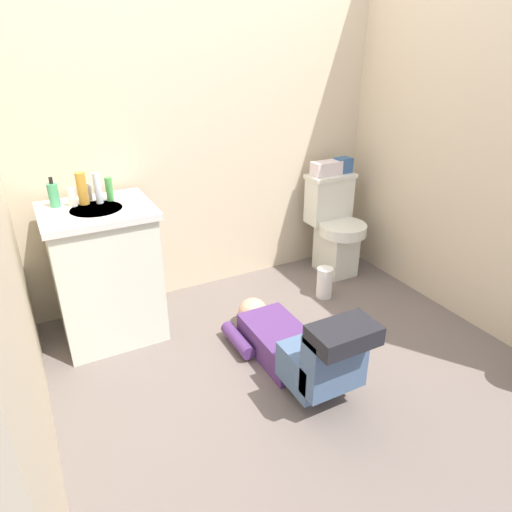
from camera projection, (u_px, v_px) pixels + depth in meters
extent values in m
cube|color=#695D57|center=(290.00, 365.00, 2.60)|extent=(2.98, 3.16, 0.04)
cube|color=beige|center=(205.00, 116.00, 2.97)|extent=(2.64, 0.08, 2.40)
cube|color=beige|center=(487.00, 127.00, 2.61)|extent=(0.08, 2.16, 2.40)
cube|color=silver|center=(336.00, 249.00, 3.51)|extent=(0.22, 0.30, 0.38)
cylinder|color=silver|center=(343.00, 229.00, 3.38)|extent=(0.35, 0.35, 0.08)
cube|color=silver|center=(329.00, 200.00, 3.46)|extent=(0.34, 0.17, 0.34)
cube|color=silver|center=(331.00, 176.00, 3.38)|extent=(0.36, 0.19, 0.03)
cube|color=silver|center=(107.00, 277.00, 2.69)|extent=(0.56, 0.48, 0.78)
cube|color=silver|center=(96.00, 211.00, 2.51)|extent=(0.60, 0.52, 0.04)
cylinder|color=silver|center=(97.00, 213.00, 2.50)|extent=(0.28, 0.28, 0.05)
cylinder|color=silver|center=(90.00, 192.00, 2.59)|extent=(0.02, 0.02, 0.10)
cube|color=#512D6B|center=(279.00, 342.00, 2.62)|extent=(0.29, 0.52, 0.17)
sphere|color=tan|center=(253.00, 313.00, 2.88)|extent=(0.19, 0.19, 0.19)
cube|color=#476082|center=(316.00, 364.00, 2.29)|extent=(0.31, 0.28, 0.20)
cube|color=#476082|center=(335.00, 361.00, 2.13)|extent=(0.31, 0.12, 0.32)
cube|color=black|center=(344.00, 335.00, 2.01)|extent=(0.31, 0.19, 0.09)
cylinder|color=#512D6B|center=(238.00, 340.00, 2.68)|extent=(0.08, 0.30, 0.08)
cube|color=silver|center=(326.00, 168.00, 3.33)|extent=(0.22, 0.11, 0.10)
cube|color=#33598C|center=(343.00, 165.00, 3.39)|extent=(0.12, 0.09, 0.11)
cylinder|color=#439960|center=(54.00, 195.00, 2.49)|extent=(0.06, 0.06, 0.13)
cylinder|color=black|center=(51.00, 180.00, 2.45)|extent=(0.02, 0.02, 0.04)
cylinder|color=white|center=(72.00, 197.00, 2.50)|extent=(0.04, 0.04, 0.10)
cylinder|color=#C68B2C|center=(82.00, 188.00, 2.52)|extent=(0.06, 0.06, 0.18)
cylinder|color=silver|center=(98.00, 188.00, 2.54)|extent=(0.04, 0.04, 0.17)
cylinder|color=#479946|center=(109.00, 189.00, 2.58)|extent=(0.04, 0.04, 0.13)
cylinder|color=white|center=(324.00, 283.00, 3.20)|extent=(0.11, 0.11, 0.22)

